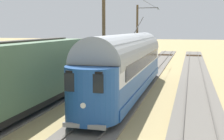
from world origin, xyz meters
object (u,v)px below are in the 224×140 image
(vintage_streetcar, at_px, (128,63))
(catenary_pole_mid_near, at_px, (105,36))
(catenary_pole_foreground, at_px, (138,33))
(boxcar_adjacent, at_px, (15,75))

(vintage_streetcar, xyz_separation_m, catenary_pole_mid_near, (2.63, -3.23, 1.78))
(catenary_pole_foreground, bearing_deg, catenary_pole_mid_near, 90.00)
(vintage_streetcar, bearing_deg, boxcar_adjacent, 54.26)
(catenary_pole_mid_near, bearing_deg, boxcar_adjacent, 77.63)
(vintage_streetcar, distance_m, boxcar_adjacent, 8.23)
(catenary_pole_foreground, bearing_deg, vintage_streetcar, 97.85)
(boxcar_adjacent, bearing_deg, catenary_pole_mid_near, -102.37)
(boxcar_adjacent, xyz_separation_m, catenary_pole_mid_near, (-2.17, -9.91, 1.88))
(catenary_pole_mid_near, bearing_deg, vintage_streetcar, 129.19)
(catenary_pole_foreground, height_order, catenary_pole_mid_near, same)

